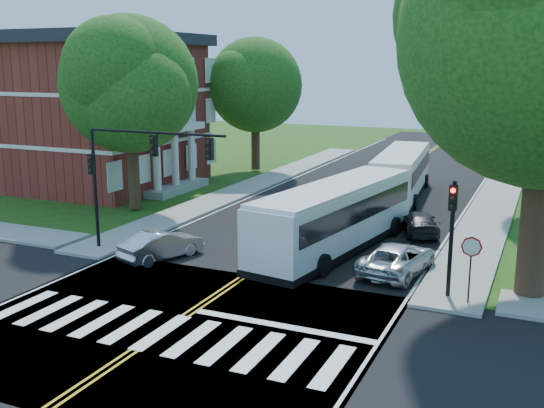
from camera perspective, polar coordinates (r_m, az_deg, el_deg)
The scene contains 21 objects.
ground at distance 22.21m, azimuth -9.18°, elevation -10.82°, with size 140.00×140.00×0.00m, color #224912.
road at distance 37.79m, azimuth 5.82°, elevation -0.91°, with size 14.00×96.00×0.01m, color black.
cross_road at distance 22.21m, azimuth -9.18°, elevation -10.81°, with size 60.00×12.00×0.01m, color black.
center_line at distance 41.52m, azimuth 7.55°, elevation 0.28°, with size 0.36×70.00×0.01m, color gold.
edge_line_w at distance 43.87m, azimuth -0.99°, elevation 1.04°, with size 0.12×70.00×0.01m, color silver.
edge_line_e at distance 40.20m, azimuth 16.87°, elevation -0.57°, with size 0.12×70.00×0.01m, color silver.
crosswalk at distance 21.82m, azimuth -9.90°, elevation -11.24°, with size 12.60×3.00×0.01m, color silver.
stop_bar at distance 21.97m, azimuth 0.98°, elevation -10.88°, with size 6.60×0.40×0.01m, color silver.
sidewalk_nw at distance 47.15m, azimuth -1.11°, elevation 1.92°, with size 2.60×40.00×0.15m, color gray.
sidewalk_ne at distance 42.97m, azimuth 19.38°, elevation 0.16°, with size 2.60×40.00×0.15m, color gray.
tree_west_near at distance 38.51m, azimuth -12.67°, elevation 10.41°, with size 8.00×8.00×11.40m.
tree_west_far at distance 52.05m, azimuth -1.51°, elevation 10.59°, with size 7.60×7.60×10.67m.
brick_building at distance 49.87m, azimuth -18.20°, elevation 8.08°, with size 20.00×13.00×10.80m.
signal_nw at distance 29.37m, azimuth -12.25°, elevation 3.69°, with size 7.15×0.46×5.66m.
signal_ne at distance 24.32m, azimuth 15.82°, elevation -1.70°, with size 0.30×0.46×4.40m.
stop_sign at distance 24.03m, azimuth 17.42°, elevation -4.28°, with size 0.76×0.08×2.53m.
bus_lead at distance 30.14m, azimuth 5.77°, elevation -1.07°, with size 4.56×12.57×3.19m.
bus_follow at distance 43.05m, azimuth 11.52°, elevation 2.75°, with size 3.68×12.00×3.06m.
hatchback at distance 29.34m, azimuth -9.87°, elevation -3.64°, with size 1.39×3.99×1.31m, color #BABDC2.
suv at distance 27.48m, azimuth 11.16°, elevation -4.81°, with size 2.18×4.72×1.31m, color silver.
dark_sedan at distance 33.99m, azimuth 13.13°, elevation -1.67°, with size 1.66×4.07×1.18m, color black.
Camera 1 is at (11.35, -16.98, 8.74)m, focal length 42.00 mm.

